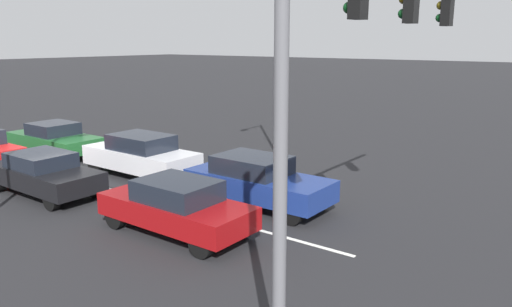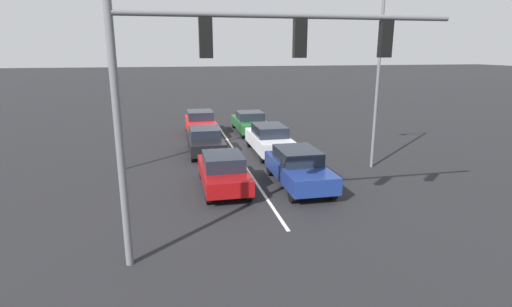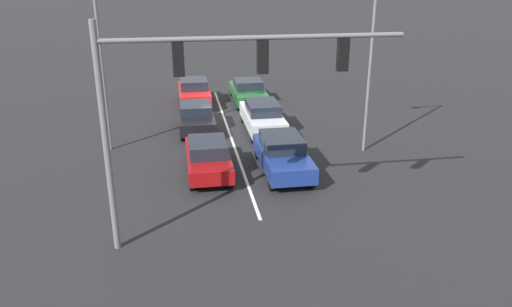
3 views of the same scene
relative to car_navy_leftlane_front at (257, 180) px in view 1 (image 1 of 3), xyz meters
name	(u,v)px [view 1 (image 1 of 3)]	position (x,y,z in m)	size (l,w,h in m)	color
ground_plane	(57,174)	(1.64, -8.30, -0.80)	(240.00, 240.00, 0.00)	black
lane_stripe_left_divider	(110,189)	(1.64, -5.09, -0.79)	(0.12, 18.42, 0.01)	silver
car_navy_leftlane_front	(257,180)	(0.00, 0.00, 0.00)	(1.82, 4.61, 1.54)	navy
car_maroon_midlane_front	(176,206)	(3.11, -0.32, -0.04)	(1.75, 4.32, 1.47)	maroon
car_silver_leftlane_second	(141,155)	(-0.11, -5.47, 0.03)	(1.79, 4.69, 1.60)	silver
car_black_midlane_second	(44,173)	(3.31, -6.28, -0.07)	(1.80, 4.32, 1.41)	black
car_darkgreen_leftlane_third	(54,139)	(-0.23, -11.41, -0.08)	(1.93, 4.76, 1.44)	#1E5928
traffic_signal_gantry	(371,38)	(3.57, 5.10, 4.23)	(8.83, 0.37, 6.92)	slate
street_lamp_left_shoulder	(283,51)	(-4.13, -1.88, 3.81)	(1.91, 0.24, 8.00)	slate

